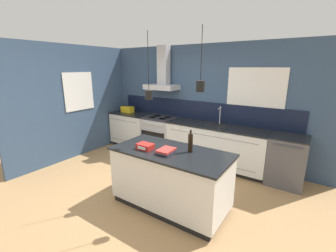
# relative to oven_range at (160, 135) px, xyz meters

# --- Properties ---
(ground_plane) EXTENTS (16.00, 16.00, 0.00)m
(ground_plane) POSITION_rel_oven_range_xyz_m (0.87, -1.69, -0.46)
(ground_plane) COLOR #A87F51
(ground_plane) RESTS_ON ground
(wall_back) EXTENTS (5.60, 2.17, 2.60)m
(wall_back) POSITION_rel_oven_range_xyz_m (0.82, 0.32, 0.90)
(wall_back) COLOR #354C6B
(wall_back) RESTS_ON ground_plane
(wall_left) EXTENTS (0.08, 3.80, 2.60)m
(wall_left) POSITION_rel_oven_range_xyz_m (-1.56, -0.99, 0.85)
(wall_left) COLOR #354C6B
(wall_left) RESTS_ON ground_plane
(counter_run_left) EXTENTS (1.12, 0.64, 0.91)m
(counter_run_left) POSITION_rel_oven_range_xyz_m (-0.94, 0.01, 0.01)
(counter_run_left) COLOR black
(counter_run_left) RESTS_ON ground_plane
(counter_run_sink) EXTENTS (2.17, 0.64, 1.29)m
(counter_run_sink) POSITION_rel_oven_range_xyz_m (1.47, 0.01, 0.01)
(counter_run_sink) COLOR black
(counter_run_sink) RESTS_ON ground_plane
(oven_range) EXTENTS (0.78, 0.66, 0.91)m
(oven_range) POSITION_rel_oven_range_xyz_m (0.00, 0.00, 0.00)
(oven_range) COLOR #B5B5BA
(oven_range) RESTS_ON ground_plane
(dishwasher) EXTENTS (0.63, 0.65, 0.91)m
(dishwasher) POSITION_rel_oven_range_xyz_m (2.86, 0.00, 0.00)
(dishwasher) COLOR #4C4C51
(dishwasher) RESTS_ON ground_plane
(kitchen_island) EXTENTS (1.78, 0.86, 0.91)m
(kitchen_island) POSITION_rel_oven_range_xyz_m (1.47, -1.76, 0.00)
(kitchen_island) COLOR black
(kitchen_island) RESTS_ON ground_plane
(bottle_on_island) EXTENTS (0.07, 0.07, 0.33)m
(bottle_on_island) POSITION_rel_oven_range_xyz_m (1.73, -1.64, 0.60)
(bottle_on_island) COLOR black
(bottle_on_island) RESTS_ON kitchen_island
(book_stack) EXTENTS (0.24, 0.28, 0.06)m
(book_stack) POSITION_rel_oven_range_xyz_m (1.46, -1.87, 0.49)
(book_stack) COLOR #335684
(book_stack) RESTS_ON kitchen_island
(red_supply_box) EXTENTS (0.24, 0.17, 0.08)m
(red_supply_box) POSITION_rel_oven_range_xyz_m (1.12, -1.92, 0.50)
(red_supply_box) COLOR red
(red_supply_box) RESTS_ON kitchen_island
(yellow_toolbox) EXTENTS (0.34, 0.18, 0.19)m
(yellow_toolbox) POSITION_rel_oven_range_xyz_m (-1.09, 0.00, 0.54)
(yellow_toolbox) COLOR gold
(yellow_toolbox) RESTS_ON counter_run_left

